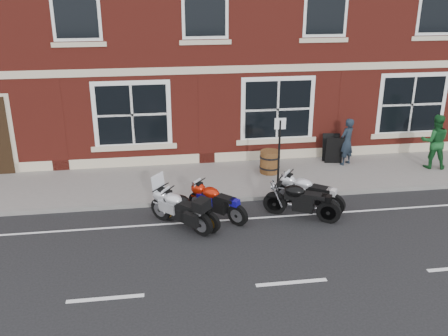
# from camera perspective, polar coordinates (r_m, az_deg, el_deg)

# --- Properties ---
(ground) EXTENTS (80.00, 80.00, 0.00)m
(ground) POSITION_cam_1_polar(r_m,az_deg,el_deg) (13.82, 4.36, -6.06)
(ground) COLOR black
(ground) RESTS_ON ground
(sidewalk) EXTENTS (30.00, 3.00, 0.12)m
(sidewalk) POSITION_cam_1_polar(r_m,az_deg,el_deg) (16.47, 2.11, -1.21)
(sidewalk) COLOR slate
(sidewalk) RESTS_ON ground
(kerb) EXTENTS (30.00, 0.16, 0.12)m
(kerb) POSITION_cam_1_polar(r_m,az_deg,el_deg) (15.05, 3.20, -3.44)
(kerb) COLOR slate
(kerb) RESTS_ON ground
(moto_touring_silver) EXTENTS (1.55, 1.62, 1.39)m
(moto_touring_silver) POSITION_cam_1_polar(r_m,az_deg,el_deg) (13.32, -5.10, -4.46)
(moto_touring_silver) COLOR black
(moto_touring_silver) RESTS_ON ground
(moto_sport_red) EXTENTS (1.47, 1.52, 0.90)m
(moto_sport_red) POSITION_cam_1_polar(r_m,az_deg,el_deg) (13.77, -0.82, -3.73)
(moto_sport_red) COLOR black
(moto_sport_red) RESTS_ON ground
(moto_sport_black) EXTENTS (1.59, 1.36, 0.89)m
(moto_sport_black) POSITION_cam_1_polar(r_m,az_deg,el_deg) (13.36, -4.20, -4.63)
(moto_sport_black) COLOR black
(moto_sport_black) RESTS_ON ground
(moto_sport_silver) EXTENTS (1.70, 1.43, 0.94)m
(moto_sport_silver) POSITION_cam_1_polar(r_m,az_deg,el_deg) (14.49, 9.68, -2.64)
(moto_sport_silver) COLOR black
(moto_sport_silver) RESTS_ON ground
(moto_naked_black) EXTENTS (1.95, 1.22, 0.98)m
(moto_naked_black) POSITION_cam_1_polar(r_m,az_deg,el_deg) (13.91, 8.73, -3.51)
(moto_naked_black) COLOR black
(moto_naked_black) RESTS_ON ground
(pedestrian_left) EXTENTS (0.72, 0.65, 1.65)m
(pedestrian_left) POSITION_cam_1_polar(r_m,az_deg,el_deg) (17.81, 13.86, 2.94)
(pedestrian_left) COLOR black
(pedestrian_left) RESTS_ON sidewalk
(pedestrian_right) EXTENTS (1.09, 0.96, 1.88)m
(pedestrian_right) POSITION_cam_1_polar(r_m,az_deg,el_deg) (18.41, 22.93, 2.82)
(pedestrian_right) COLOR #164E21
(pedestrian_right) RESTS_ON sidewalk
(a_board_sign) EXTENTS (0.66, 0.50, 1.00)m
(a_board_sign) POSITION_cam_1_polar(r_m,az_deg,el_deg) (17.99, 12.31, 2.14)
(a_board_sign) COLOR black
(a_board_sign) RESTS_ON sidewalk
(barrel_planter) EXTENTS (0.68, 0.68, 0.76)m
(barrel_planter) POSITION_cam_1_polar(r_m,az_deg,el_deg) (16.76, 5.25, 0.72)
(barrel_planter) COLOR #452212
(barrel_planter) RESTS_ON sidewalk
(parking_sign) EXTENTS (0.33, 0.06, 2.35)m
(parking_sign) POSITION_cam_1_polar(r_m,az_deg,el_deg) (14.82, 6.32, 1.98)
(parking_sign) COLOR black
(parking_sign) RESTS_ON sidewalk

